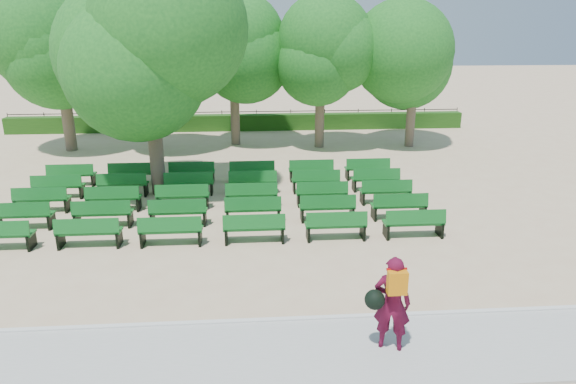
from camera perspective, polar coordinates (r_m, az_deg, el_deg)
The scene contains 9 objects.
ground at distance 16.50m, azimuth -6.13°, elevation -2.69°, with size 120.00×120.00×0.00m, color tan.
paving at distance 9.93m, azimuth -7.35°, elevation -17.87°, with size 30.00×2.20×0.06m, color #B0B1AC.
curb at distance 10.87m, azimuth -7.06°, elevation -14.22°, with size 30.00×0.12×0.10m, color silver.
hedge at distance 29.92m, azimuth -5.43°, elevation 7.70°, with size 26.00×0.70×0.90m, color #1F4B13.
fence at distance 30.39m, azimuth -5.39°, elevation 7.00°, with size 26.00×0.10×1.02m, color black, non-canonical shape.
tree_line at distance 26.09m, azimuth -5.53°, elevation 5.14°, with size 21.80×6.80×7.04m, color #206E20, non-canonical shape.
bench_array at distance 17.32m, azimuth -7.67°, elevation -1.41°, with size 1.76×0.67×1.09m.
tree_among at distance 18.31m, azimuth -15.27°, elevation 14.62°, with size 4.95×4.95×7.16m.
person at distance 9.75m, azimuth 11.37°, elevation -11.90°, with size 0.92×0.64×1.86m.
Camera 1 is at (0.61, -15.42, 5.85)m, focal length 32.00 mm.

